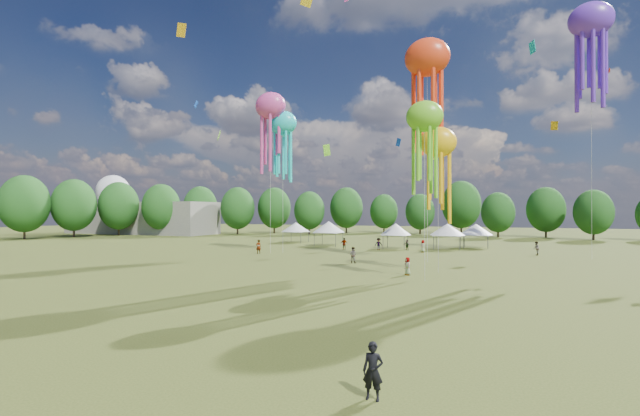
% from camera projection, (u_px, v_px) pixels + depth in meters
% --- Properties ---
extents(ground, '(300.00, 300.00, 0.00)m').
position_uv_depth(ground, '(198.00, 359.00, 16.71)').
color(ground, '#384416').
rests_on(ground, ground).
extents(observer_main, '(0.65, 0.44, 1.76)m').
position_uv_depth(observer_main, '(373.00, 371.00, 13.07)').
color(observer_main, black).
rests_on(observer_main, ground).
extents(spectator_near, '(0.94, 0.77, 1.80)m').
position_uv_depth(spectator_near, '(353.00, 255.00, 47.36)').
color(spectator_near, gray).
rests_on(spectator_near, ground).
extents(spectators_far, '(35.66, 25.94, 1.89)m').
position_uv_depth(spectators_far, '(401.00, 247.00, 58.51)').
color(spectators_far, gray).
rests_on(spectators_far, ground).
extents(festival_tents, '(36.14, 11.19, 4.09)m').
position_uv_depth(festival_tents, '(383.00, 228.00, 69.34)').
color(festival_tents, '#47474C').
rests_on(festival_tents, ground).
extents(show_kites, '(44.22, 26.24, 30.86)m').
position_uv_depth(show_kites, '(415.00, 95.00, 51.06)').
color(show_kites, '#19D6D9').
rests_on(show_kites, ground).
extents(small_kites, '(72.05, 52.48, 47.05)m').
position_uv_depth(small_kites, '(398.00, 42.00, 59.20)').
color(small_kites, '#19D6D9').
rests_on(small_kites, ground).
extents(treeline, '(201.57, 95.24, 13.43)m').
position_uv_depth(treeline, '(399.00, 207.00, 76.46)').
color(treeline, '#38281C').
rests_on(treeline, ground).
extents(hangar, '(40.00, 12.00, 8.00)m').
position_uv_depth(hangar, '(141.00, 218.00, 109.84)').
color(hangar, gray).
rests_on(hangar, ground).
extents(radome, '(9.00, 9.00, 16.00)m').
position_uv_depth(radome, '(113.00, 196.00, 121.25)').
color(radome, white).
rests_on(radome, ground).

